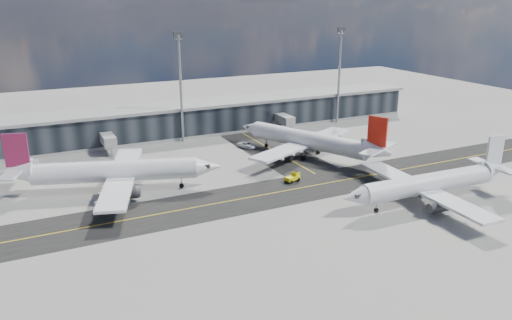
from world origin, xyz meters
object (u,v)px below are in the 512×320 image
object	(u,v)px
airliner_redtail	(310,140)
baggage_tug	(293,177)
airliner_af	(113,172)
service_van	(247,145)
airliner_near	(430,183)

from	to	relation	value
airliner_redtail	baggage_tug	xyz separation A→B (m)	(-12.07, -13.14, -3.11)
airliner_af	airliner_redtail	distance (m)	47.29
airliner_af	service_van	xyz separation A→B (m)	(36.78, 16.02, -3.42)
airliner_af	airliner_near	distance (m)	61.48
airliner_af	airliner_redtail	bearing A→B (deg)	110.61
airliner_af	baggage_tug	bearing A→B (deg)	90.70
airliner_redtail	service_van	size ratio (longest dim) A/B	7.45
airliner_af	airliner_near	bearing A→B (deg)	76.66
baggage_tug	service_van	bearing A→B (deg)	159.80
baggage_tug	airliner_redtail	bearing A→B (deg)	120.69
airliner_af	baggage_tug	world-z (taller)	airliner_af
airliner_near	service_van	bearing A→B (deg)	20.74
airliner_redtail	airliner_near	distance (m)	34.54
airliner_af	airliner_redtail	size ratio (longest dim) A/B	1.03
service_van	airliner_redtail	bearing A→B (deg)	-76.58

